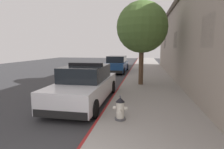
# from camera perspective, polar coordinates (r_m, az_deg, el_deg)

# --- Properties ---
(ground_plane) EXTENTS (30.87, 60.00, 0.20)m
(ground_plane) POSITION_cam_1_polar(r_m,az_deg,el_deg) (13.36, -14.84, -2.20)
(ground_plane) COLOR #353538
(sidewalk_pavement) EXTENTS (3.36, 60.00, 0.14)m
(sidewalk_pavement) POSITION_cam_1_polar(r_m,az_deg,el_deg) (12.08, 11.87, -2.39)
(sidewalk_pavement) COLOR gray
(sidewalk_pavement) RESTS_ON ground
(curb_painted_edge) EXTENTS (0.08, 60.00, 0.14)m
(curb_painted_edge) POSITION_cam_1_polar(r_m,az_deg,el_deg) (12.15, 3.74, -2.16)
(curb_painted_edge) COLOR maroon
(curb_painted_edge) RESTS_ON ground
(storefront_building) EXTENTS (6.31, 22.91, 5.58)m
(storefront_building) POSITION_cam_1_polar(r_m,az_deg,el_deg) (13.85, 32.29, 9.22)
(storefront_building) COLOR gray
(storefront_building) RESTS_ON ground
(police_cruiser) EXTENTS (1.94, 4.84, 1.68)m
(police_cruiser) POSITION_cam_1_polar(r_m,az_deg,el_deg) (7.74, -8.48, -3.26)
(police_cruiser) COLOR white
(police_cruiser) RESTS_ON ground
(parked_car_silver_ahead) EXTENTS (1.94, 4.84, 1.56)m
(parked_car_silver_ahead) POSITION_cam_1_polar(r_m,az_deg,el_deg) (17.35, 1.53, 3.28)
(parked_car_silver_ahead) COLOR navy
(parked_car_silver_ahead) RESTS_ON ground
(fire_hydrant) EXTENTS (0.44, 0.40, 0.76)m
(fire_hydrant) POSITION_cam_1_polar(r_m,az_deg,el_deg) (5.47, 2.62, -10.92)
(fire_hydrant) COLOR #4C4C51
(fire_hydrant) RESTS_ON sidewalk_pavement
(street_tree) EXTENTS (2.97, 2.97, 4.85)m
(street_tree) POSITION_cam_1_polar(r_m,az_deg,el_deg) (10.78, 9.61, 14.67)
(street_tree) COLOR brown
(street_tree) RESTS_ON sidewalk_pavement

